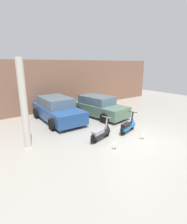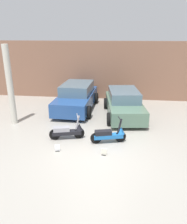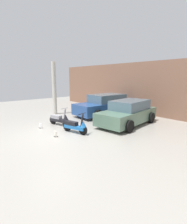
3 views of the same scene
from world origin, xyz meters
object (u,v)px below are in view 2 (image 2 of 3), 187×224
Objects in this scene: scooter_front_left at (68,131)px; placard_near_left_scooter at (57,148)px; scooter_front_right at (110,134)px; car_rear_center at (124,104)px; support_column_side at (10,86)px; car_rear_left at (77,97)px; placard_near_right_scooter at (104,152)px.

scooter_front_left is 5.56× the size of placard_near_left_scooter.
scooter_front_right is 2.16m from placard_near_left_scooter.
car_rear_center is at bearing 38.61° from scooter_front_left.
support_column_side is at bearing 147.75° from scooter_front_right.
car_rear_center is at bearing 59.05° from placard_near_left_scooter.
car_rear_left is (-2.15, 4.04, 0.35)m from scooter_front_right.
placard_near_right_scooter is at bearing -2.36° from placard_near_left_scooter.
scooter_front_right is 3.31m from car_rear_center.
support_column_side is (-4.64, 2.51, 1.77)m from placard_near_right_scooter.
support_column_side is (-2.87, 2.43, 1.77)m from placard_near_left_scooter.
car_rear_center is 5.79m from support_column_side.
car_rear_left reaches higher than placard_near_left_scooter.
support_column_side reaches higher than car_rear_center.
car_rear_center is (0.58, 3.24, 0.30)m from scooter_front_right.
support_column_side is at bearing -44.31° from car_rear_left.
car_rear_left reaches higher than car_rear_center.
car_rear_left is 3.86m from support_column_side.
car_rear_left is 5.02m from placard_near_left_scooter.
scooter_front_right is 0.38× the size of support_column_side.
placard_near_right_scooter is at bearing -17.34° from car_rear_center.
scooter_front_left is 1.11m from placard_near_left_scooter.
placard_near_right_scooter is at bearing 23.33° from car_rear_left.
placard_near_left_scooter and placard_near_right_scooter have the same top height.
placard_near_left_scooter is at bearing -169.00° from scooter_front_right.
scooter_front_right is at bearing -18.83° from scooter_front_left.
scooter_front_right is at bearing 80.82° from placard_near_right_scooter.
placard_near_right_scooter is (1.58, -1.14, -0.25)m from scooter_front_left.
placard_near_right_scooter is (-0.74, -4.26, -0.55)m from car_rear_center.
car_rear_center is at bearing 80.13° from placard_near_right_scooter.
scooter_front_right reaches higher than placard_near_right_scooter.
support_column_side is (-2.66, -2.55, 1.18)m from car_rear_left.
placard_near_left_scooter is (-2.51, -4.18, -0.55)m from car_rear_center.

